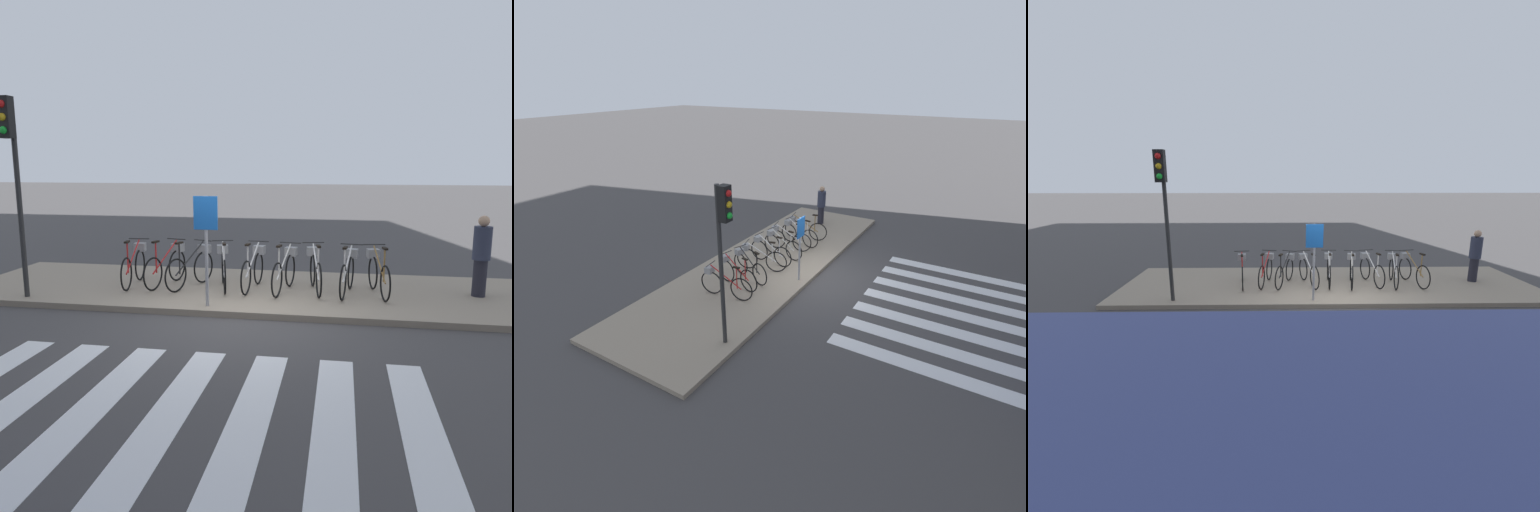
% 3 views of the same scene
% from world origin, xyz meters
% --- Properties ---
extents(ground_plane, '(120.00, 120.00, 0.00)m').
position_xyz_m(ground_plane, '(0.00, 0.00, 0.00)').
color(ground_plane, '#423F3F').
extents(sidewalk, '(12.26, 3.60, 0.12)m').
position_xyz_m(sidewalk, '(0.00, 1.80, 0.06)').
color(sidewalk, gray).
rests_on(sidewalk, ground_plane).
extents(parked_bicycle_0, '(0.46, 1.66, 1.02)m').
position_xyz_m(parked_bicycle_0, '(-2.58, 1.67, 0.57)').
color(parked_bicycle_0, black).
rests_on(parked_bicycle_0, sidewalk).
extents(parked_bicycle_1, '(0.52, 1.64, 1.02)m').
position_xyz_m(parked_bicycle_1, '(-1.87, 1.77, 0.57)').
color(parked_bicycle_1, black).
rests_on(parked_bicycle_1, sidewalk).
extents(parked_bicycle_2, '(0.68, 1.58, 1.02)m').
position_xyz_m(parked_bicycle_2, '(-1.28, 1.70, 0.57)').
color(parked_bicycle_2, black).
rests_on(parked_bicycle_2, sidewalk).
extents(parked_bicycle_3, '(0.60, 1.62, 1.02)m').
position_xyz_m(parked_bicycle_3, '(-0.62, 1.73, 0.57)').
color(parked_bicycle_3, black).
rests_on(parked_bicycle_3, sidewalk).
extents(parked_bicycle_4, '(0.46, 1.66, 1.02)m').
position_xyz_m(parked_bicycle_4, '(0.03, 1.76, 0.57)').
color(parked_bicycle_4, black).
rests_on(parked_bicycle_4, sidewalk).
extents(parked_bicycle_5, '(0.47, 1.65, 1.02)m').
position_xyz_m(parked_bicycle_5, '(0.70, 1.67, 0.57)').
color(parked_bicycle_5, black).
rests_on(parked_bicycle_5, sidewalk).
extents(parked_bicycle_6, '(0.49, 1.65, 1.02)m').
position_xyz_m(parked_bicycle_6, '(1.31, 1.77, 0.57)').
color(parked_bicycle_6, black).
rests_on(parked_bicycle_6, sidewalk).
extents(parked_bicycle_7, '(0.47, 1.65, 1.02)m').
position_xyz_m(parked_bicycle_7, '(1.97, 1.68, 0.57)').
color(parked_bicycle_7, black).
rests_on(parked_bicycle_7, sidewalk).
extents(parked_bicycle_8, '(0.49, 1.65, 1.02)m').
position_xyz_m(parked_bicycle_8, '(2.56, 1.73, 0.57)').
color(parked_bicycle_8, black).
rests_on(parked_bicycle_8, sidewalk).
extents(pedestrian, '(0.34, 0.34, 1.60)m').
position_xyz_m(pedestrian, '(4.54, 1.89, 0.96)').
color(pedestrian, '#23232D').
rests_on(pedestrian, sidewalk).
extents(traffic_light, '(0.24, 0.40, 3.80)m').
position_xyz_m(traffic_light, '(-4.29, 0.24, 2.84)').
color(traffic_light, '#2D2D2D').
rests_on(traffic_light, sidewalk).
extents(sign_post, '(0.44, 0.07, 2.02)m').
position_xyz_m(sign_post, '(-0.59, 0.29, 1.50)').
color(sign_post, '#99999E').
rests_on(sign_post, sidewalk).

